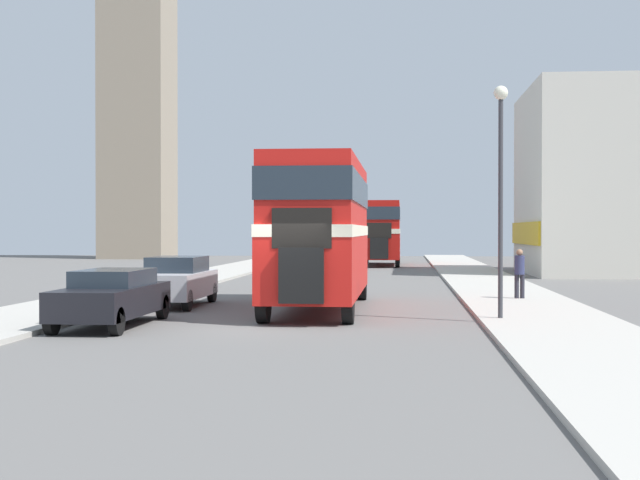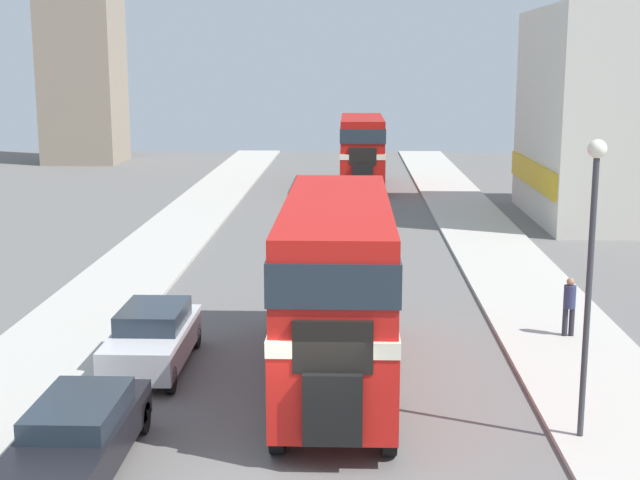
{
  "view_description": "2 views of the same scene",
  "coord_description": "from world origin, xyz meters",
  "views": [
    {
      "loc": [
        3.08,
        -21.08,
        2.33
      ],
      "look_at": [
        0.66,
        4.91,
        2.05
      ],
      "focal_mm": 50.0,
      "sensor_mm": 36.0,
      "label": 1
    },
    {
      "loc": [
        0.95,
        -15.0,
        7.36
      ],
      "look_at": [
        0.0,
        12.89,
        1.81
      ],
      "focal_mm": 50.0,
      "sensor_mm": 36.0,
      "label": 2
    }
  ],
  "objects": [
    {
      "name": "car_parked_near",
      "position": [
        -3.96,
        -0.03,
        0.73
      ],
      "size": [
        1.68,
        4.66,
        1.38
      ],
      "color": "black",
      "rests_on": "ground_plane"
    },
    {
      "name": "church_tower",
      "position": [
        -19.01,
        51.71,
        19.17
      ],
      "size": [
        5.67,
        5.67,
        37.6
      ],
      "color": "gray",
      "rests_on": "ground_plane"
    },
    {
      "name": "bus_distant",
      "position": [
        1.64,
        38.45,
        2.5
      ],
      "size": [
        2.54,
        9.32,
        4.21
      ],
      "color": "#B2140F",
      "rests_on": "ground_plane"
    },
    {
      "name": "ground_plane",
      "position": [
        0.0,
        0.0,
        0.0
      ],
      "size": [
        120.0,
        120.0,
        0.0
      ],
      "primitive_type": "plane",
      "color": "slate"
    },
    {
      "name": "pedestrian_walking",
      "position": [
        6.87,
        8.35,
        1.03
      ],
      "size": [
        0.32,
        0.32,
        1.6
      ],
      "color": "#282833",
      "rests_on": "sidewalk_right"
    },
    {
      "name": "double_decker_bus",
      "position": [
        0.66,
        4.89,
        2.55
      ],
      "size": [
        2.44,
        9.73,
        4.31
      ],
      "color": "red",
      "rests_on": "ground_plane"
    },
    {
      "name": "street_lamp",
      "position": [
        5.54,
        1.7,
        3.96
      ],
      "size": [
        0.36,
        0.36,
        5.86
      ],
      "color": "#38383D",
      "rests_on": "sidewalk_right"
    },
    {
      "name": "sidewalk_right",
      "position": [
        6.75,
        0.0,
        0.06
      ],
      "size": [
        3.5,
        120.0,
        0.12
      ],
      "color": "#B7B2A8",
      "rests_on": "ground_plane"
    },
    {
      "name": "sidewalk_left",
      "position": [
        -6.75,
        0.0,
        0.06
      ],
      "size": [
        3.5,
        120.0,
        0.12
      ],
      "color": "#B7B2A8",
      "rests_on": "ground_plane"
    },
    {
      "name": "car_parked_mid",
      "position": [
        -3.84,
        5.72,
        0.79
      ],
      "size": [
        1.7,
        4.24,
        1.53
      ],
      "color": "silver",
      "rests_on": "ground_plane"
    }
  ]
}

